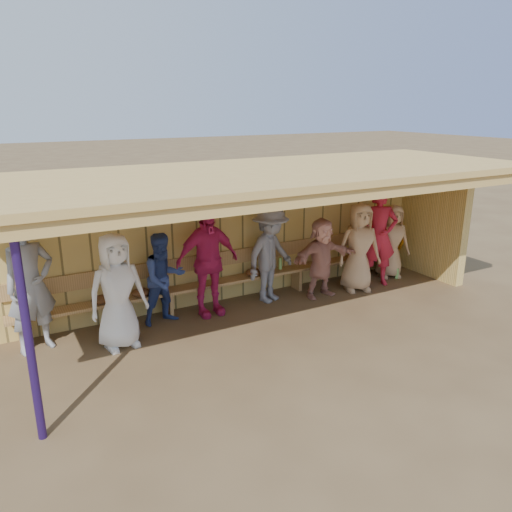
{
  "coord_description": "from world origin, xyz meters",
  "views": [
    {
      "loc": [
        -3.8,
        -6.52,
        3.45
      ],
      "look_at": [
        0.0,
        0.35,
        1.05
      ],
      "focal_mm": 35.0,
      "sensor_mm": 36.0,
      "label": 1
    }
  ],
  "objects_px": {
    "player_e": "(270,255)",
    "player_extra": "(359,247)",
    "player_c": "(164,279)",
    "player_b": "(117,291)",
    "player_h": "(392,241)",
    "player_f": "(321,258)",
    "bench": "(236,273)",
    "player_a": "(30,286)",
    "player_g": "(379,236)",
    "player_d": "(207,261)"
  },
  "relations": [
    {
      "from": "player_d",
      "to": "player_extra",
      "type": "height_order",
      "value": "player_d"
    },
    {
      "from": "player_a",
      "to": "bench",
      "type": "distance_m",
      "value": 3.44
    },
    {
      "from": "player_d",
      "to": "bench",
      "type": "height_order",
      "value": "player_d"
    },
    {
      "from": "player_extra",
      "to": "player_c",
      "type": "bearing_deg",
      "value": -168.21
    },
    {
      "from": "player_h",
      "to": "player_f",
      "type": "bearing_deg",
      "value": -153.77
    },
    {
      "from": "player_g",
      "to": "player_h",
      "type": "xyz_separation_m",
      "value": [
        0.55,
        0.21,
        -0.22
      ]
    },
    {
      "from": "player_b",
      "to": "player_h",
      "type": "xyz_separation_m",
      "value": [
        5.69,
        0.43,
        -0.1
      ]
    },
    {
      "from": "player_a",
      "to": "player_h",
      "type": "distance_m",
      "value": 6.79
    },
    {
      "from": "player_b",
      "to": "bench",
      "type": "xyz_separation_m",
      "value": [
        2.3,
        0.79,
        -0.34
      ]
    },
    {
      "from": "player_e",
      "to": "player_extra",
      "type": "xyz_separation_m",
      "value": [
        1.75,
        -0.33,
        -0.02
      ]
    },
    {
      "from": "player_g",
      "to": "player_h",
      "type": "relative_size",
      "value": 1.28
    },
    {
      "from": "player_extra",
      "to": "player_d",
      "type": "bearing_deg",
      "value": -169.0
    },
    {
      "from": "player_h",
      "to": "player_extra",
      "type": "xyz_separation_m",
      "value": [
        -1.1,
        -0.28,
        0.09
      ]
    },
    {
      "from": "player_f",
      "to": "player_extra",
      "type": "height_order",
      "value": "player_extra"
    },
    {
      "from": "player_e",
      "to": "player_h",
      "type": "relative_size",
      "value": 1.15
    },
    {
      "from": "player_e",
      "to": "bench",
      "type": "bearing_deg",
      "value": 128.44
    },
    {
      "from": "player_a",
      "to": "player_f",
      "type": "height_order",
      "value": "player_a"
    },
    {
      "from": "player_a",
      "to": "player_f",
      "type": "relative_size",
      "value": 1.33
    },
    {
      "from": "player_extra",
      "to": "player_h",
      "type": "bearing_deg",
      "value": 31.17
    },
    {
      "from": "player_f",
      "to": "player_b",
      "type": "bearing_deg",
      "value": -179.29
    },
    {
      "from": "player_b",
      "to": "player_h",
      "type": "distance_m",
      "value": 5.71
    },
    {
      "from": "player_e",
      "to": "player_f",
      "type": "bearing_deg",
      "value": -36.96
    },
    {
      "from": "player_f",
      "to": "player_c",
      "type": "bearing_deg",
      "value": 172.12
    },
    {
      "from": "player_b",
      "to": "player_e",
      "type": "height_order",
      "value": "player_e"
    },
    {
      "from": "player_a",
      "to": "player_c",
      "type": "bearing_deg",
      "value": -21.02
    },
    {
      "from": "player_f",
      "to": "player_extra",
      "type": "xyz_separation_m",
      "value": [
        0.82,
        -0.07,
        0.1
      ]
    },
    {
      "from": "player_g",
      "to": "player_extra",
      "type": "height_order",
      "value": "player_g"
    },
    {
      "from": "player_a",
      "to": "player_f",
      "type": "distance_m",
      "value": 4.88
    },
    {
      "from": "player_g",
      "to": "player_extra",
      "type": "xyz_separation_m",
      "value": [
        -0.55,
        -0.07,
        -0.13
      ]
    },
    {
      "from": "player_f",
      "to": "bench",
      "type": "bearing_deg",
      "value": 156.09
    },
    {
      "from": "player_c",
      "to": "bench",
      "type": "distance_m",
      "value": 1.49
    },
    {
      "from": "player_e",
      "to": "player_b",
      "type": "bearing_deg",
      "value": 168.17
    },
    {
      "from": "player_a",
      "to": "player_e",
      "type": "height_order",
      "value": "player_a"
    },
    {
      "from": "player_a",
      "to": "player_extra",
      "type": "relative_size",
      "value": 1.17
    },
    {
      "from": "player_b",
      "to": "player_f",
      "type": "relative_size",
      "value": 1.16
    },
    {
      "from": "player_g",
      "to": "player_extra",
      "type": "distance_m",
      "value": 0.57
    },
    {
      "from": "player_c",
      "to": "player_e",
      "type": "bearing_deg",
      "value": -8.8
    },
    {
      "from": "player_c",
      "to": "player_e",
      "type": "distance_m",
      "value": 1.98
    },
    {
      "from": "player_d",
      "to": "player_e",
      "type": "bearing_deg",
      "value": -1.93
    },
    {
      "from": "player_b",
      "to": "player_h",
      "type": "relative_size",
      "value": 1.14
    },
    {
      "from": "bench",
      "to": "player_f",
      "type": "bearing_deg",
      "value": -21.33
    },
    {
      "from": "player_e",
      "to": "bench",
      "type": "relative_size",
      "value": 0.23
    },
    {
      "from": "player_a",
      "to": "player_e",
      "type": "xyz_separation_m",
      "value": [
        3.93,
        -0.01,
        -0.12
      ]
    },
    {
      "from": "player_d",
      "to": "player_extra",
      "type": "bearing_deg",
      "value": -8.72
    },
    {
      "from": "player_extra",
      "to": "bench",
      "type": "bearing_deg",
      "value": -178.72
    },
    {
      "from": "player_extra",
      "to": "player_f",
      "type": "bearing_deg",
      "value": -167.87
    },
    {
      "from": "player_c",
      "to": "bench",
      "type": "bearing_deg",
      "value": 3.47
    },
    {
      "from": "player_g",
      "to": "player_h",
      "type": "height_order",
      "value": "player_g"
    },
    {
      "from": "player_a",
      "to": "player_h",
      "type": "bearing_deg",
      "value": -21.55
    },
    {
      "from": "player_f",
      "to": "player_g",
      "type": "xyz_separation_m",
      "value": [
        1.37,
        0.0,
        0.23
      ]
    }
  ]
}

